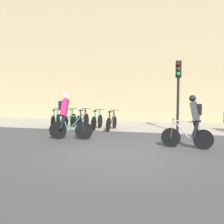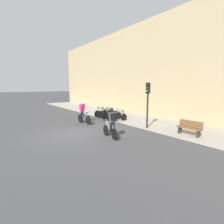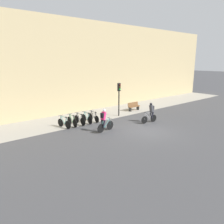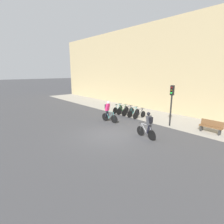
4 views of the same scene
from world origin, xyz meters
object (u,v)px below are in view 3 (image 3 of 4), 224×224
cyclist_grey (151,112)px  bench (134,106)px  parked_bike_3 (87,118)px  traffic_light_pole (119,93)px  parked_bike_1 (72,121)px  parked_bike_2 (80,120)px  parked_bike_4 (94,117)px  parked_bike_0 (64,123)px  cyclist_pink (104,120)px

cyclist_grey → bench: cyclist_grey is taller
parked_bike_3 → traffic_light_pole: (3.83, 0.08, 1.85)m
parked_bike_1 → parked_bike_3: size_ratio=1.01×
cyclist_grey → parked_bike_2: (-5.12, 3.48, -0.53)m
parked_bike_3 → parked_bike_4: size_ratio=1.02×
parked_bike_2 → parked_bike_3: bearing=-0.0°
parked_bike_0 → parked_bike_2: (1.47, -0.00, 0.01)m
cyclist_pink → parked_bike_0: size_ratio=1.10×
cyclist_grey → traffic_light_pole: bearing=98.9°
parked_bike_1 → traffic_light_pole: traffic_light_pole is taller
parked_bike_3 → traffic_light_pole: size_ratio=0.52×
cyclist_pink → parked_bike_0: cyclist_pink is taller
parked_bike_2 → parked_bike_4: bearing=-0.0°
cyclist_grey → parked_bike_0: bearing=152.1°
parked_bike_3 → cyclist_pink: bearing=-96.6°
parked_bike_1 → bench: parked_bike_1 is taller
parked_bike_2 → parked_bike_3: (0.73, -0.00, -0.01)m
parked_bike_4 → traffic_light_pole: (3.09, 0.08, 1.87)m
cyclist_grey → parked_bike_1: 6.83m
parked_bike_4 → traffic_light_pole: traffic_light_pole is taller
parked_bike_1 → parked_bike_2: size_ratio=0.98×
cyclist_grey → parked_bike_2: size_ratio=1.02×
traffic_light_pole → bench: traffic_light_pole is taller
cyclist_grey → parked_bike_3: bearing=141.5°
parked_bike_2 → bench: parked_bike_2 is taller
parked_bike_4 → bench: (5.91, 0.81, 0.08)m
parked_bike_2 → traffic_light_pole: bearing=1.0°
cyclist_grey → parked_bike_1: (-5.85, 3.48, -0.53)m
parked_bike_0 → parked_bike_1: bearing=0.0°
parked_bike_1 → bench: bearing=5.7°
cyclist_grey → parked_bike_3: 5.63m
cyclist_pink → cyclist_grey: size_ratio=1.01×
cyclist_grey → traffic_light_pole: traffic_light_pole is taller
cyclist_grey → parked_bike_0: size_ratio=1.09×
cyclist_pink → parked_bike_3: (0.34, 2.89, -0.54)m
cyclist_pink → parked_bike_1: size_ratio=1.06×
cyclist_pink → bench: bearing=27.9°
parked_bike_0 → parked_bike_3: parked_bike_3 is taller
cyclist_pink → parked_bike_0: bearing=122.8°
cyclist_pink → parked_bike_1: cyclist_pink is taller
parked_bike_0 → parked_bike_3: (2.20, -0.00, 0.00)m
cyclist_grey → parked_bike_0: (-6.58, 3.48, -0.55)m
parked_bike_2 → traffic_light_pole: size_ratio=0.53×
cyclist_pink → traffic_light_pole: size_ratio=0.55×
parked_bike_1 → parked_bike_4: (2.20, -0.00, -0.02)m
parked_bike_0 → bench: parked_bike_0 is taller
cyclist_pink → traffic_light_pole: bearing=35.5°
parked_bike_1 → parked_bike_4: bearing=-0.0°
cyclist_pink → parked_bike_2: 2.96m
parked_bike_0 → parked_bike_3: 2.20m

